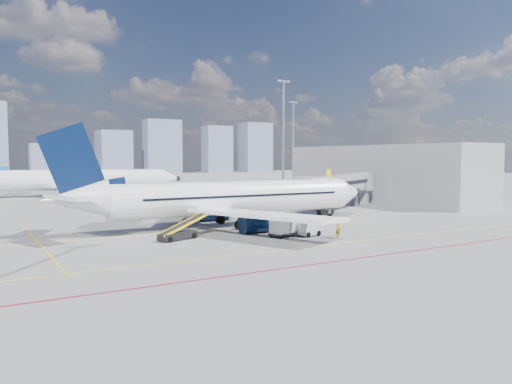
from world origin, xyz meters
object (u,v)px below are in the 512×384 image
cargo_dolly (285,226)px  belt_loader (179,234)px  ramp_worker (338,228)px  second_aircraft (74,180)px  baggage_tug (308,229)px  main_aircraft (224,199)px

cargo_dolly → belt_loader: size_ratio=0.65×
cargo_dolly → ramp_worker: 5.17m
second_aircraft → cargo_dolly: (8.12, -64.75, -2.19)m
cargo_dolly → baggage_tug: bearing=-40.1°
cargo_dolly → second_aircraft: bearing=83.8°
main_aircraft → baggage_tug: (4.31, -10.20, -2.51)m
second_aircraft → cargo_dolly: bearing=-72.5°
main_aircraft → belt_loader: (-7.65, -5.57, -2.63)m
main_aircraft → belt_loader: size_ratio=6.92×
belt_loader → cargo_dolly: bearing=-39.3°
second_aircraft → baggage_tug: second_aircraft is taller
second_aircraft → cargo_dolly: second_aircraft is taller
baggage_tug → ramp_worker: ramp_worker is taller
main_aircraft → baggage_tug: bearing=-65.2°
cargo_dolly → belt_loader: 10.54m
second_aircraft → belt_loader: bearing=-81.3°
baggage_tug → belt_loader: bearing=147.1°
main_aircraft → belt_loader: main_aircraft is taller
baggage_tug → cargo_dolly: bearing=141.6°
second_aircraft → baggage_tug: size_ratio=18.10×
main_aircraft → baggage_tug: main_aircraft is taller
main_aircraft → cargo_dolly: (2.25, -9.16, -2.19)m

